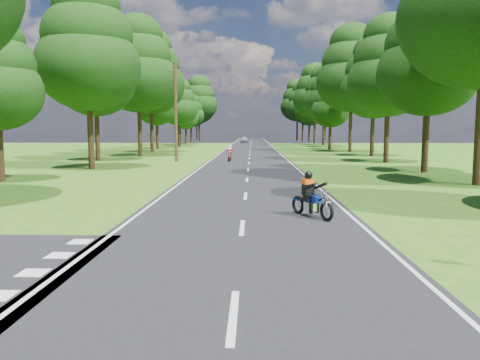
{
  "coord_description": "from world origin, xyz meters",
  "views": [
    {
      "loc": [
        0.27,
        -10.43,
        2.68
      ],
      "look_at": [
        -0.11,
        4.0,
        1.1
      ],
      "focal_mm": 35.0,
      "sensor_mm": 36.0,
      "label": 1
    }
  ],
  "objects": [
    {
      "name": "rider_far_red",
      "position": [
        -1.59,
        28.03,
        0.7
      ],
      "size": [
        0.59,
        1.65,
        1.36
      ],
      "primitive_type": null,
      "rotation": [
        0.0,
        0.0,
        -0.03
      ],
      "color": "maroon",
      "rests_on": "main_road"
    },
    {
      "name": "rider_near_blue",
      "position": [
        2.07,
        3.56,
        0.71
      ],
      "size": [
        1.33,
        1.72,
        1.39
      ],
      "primitive_type": null,
      "rotation": [
        0.0,
        0.0,
        0.54
      ],
      "color": "navy",
      "rests_on": "main_road"
    },
    {
      "name": "ground",
      "position": [
        0.0,
        0.0,
        0.0
      ],
      "size": [
        160.0,
        160.0,
        0.0
      ],
      "primitive_type": "plane",
      "color": "#2F5F15",
      "rests_on": "ground"
    },
    {
      "name": "treeline",
      "position": [
        1.43,
        60.06,
        8.25
      ],
      "size": [
        40.0,
        115.35,
        14.78
      ],
      "color": "black",
      "rests_on": "ground"
    },
    {
      "name": "main_road",
      "position": [
        0.0,
        50.0,
        0.01
      ],
      "size": [
        7.0,
        140.0,
        0.02
      ],
      "primitive_type": "cube",
      "color": "black",
      "rests_on": "ground"
    },
    {
      "name": "telegraph_pole",
      "position": [
        -6.0,
        28.0,
        4.07
      ],
      "size": [
        1.2,
        0.26,
        8.0
      ],
      "color": "#382616",
      "rests_on": "ground"
    },
    {
      "name": "distant_car",
      "position": [
        -1.35,
        82.26,
        0.63
      ],
      "size": [
        1.48,
        3.6,
        1.22
      ],
      "primitive_type": "imported",
      "rotation": [
        0.0,
        0.0,
        -0.01
      ],
      "color": "#B7B9BE",
      "rests_on": "main_road"
    },
    {
      "name": "road_markings",
      "position": [
        -0.14,
        48.13,
        0.02
      ],
      "size": [
        7.4,
        140.0,
        0.01
      ],
      "color": "silver",
      "rests_on": "main_road"
    }
  ]
}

